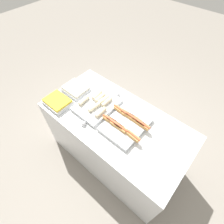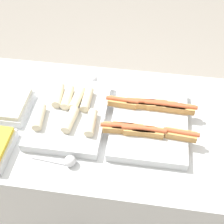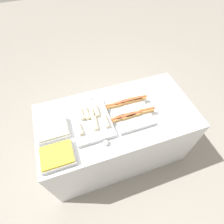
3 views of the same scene
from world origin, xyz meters
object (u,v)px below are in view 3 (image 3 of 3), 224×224
Objects in this scene: tray_wraps at (91,120)px; tray_side_back at (53,130)px; tray_hotdogs at (129,110)px; serving_spoon_far at (90,100)px; tray_side_front at (57,156)px; serving_spoon_near at (105,143)px.

tray_side_back is (-0.38, 0.00, 0.00)m from tray_wraps.
tray_hotdogs is 0.79m from tray_side_back.
tray_side_front is at bearing -128.24° from serving_spoon_far.
tray_hotdogs is 0.99× the size of tray_wraps.
serving_spoon_far is (0.00, 0.56, -0.00)m from serving_spoon_near.
tray_wraps is 0.29m from serving_spoon_far.
tray_hotdogs is 1.62× the size of tray_side_back.
tray_hotdogs reaches higher than tray_side_front.
tray_side_front is (-0.38, -0.27, 0.00)m from tray_wraps.
tray_side_back is 1.37× the size of serving_spoon_near.
serving_spoon_far is at bearing 89.83° from serving_spoon_near.
tray_side_front is at bearing -143.97° from tray_wraps.
tray_wraps reaches higher than tray_side_back.
serving_spoon_far is (0.06, 0.28, -0.01)m from tray_wraps.
tray_hotdogs reaches higher than tray_side_back.
tray_wraps is 2.20× the size of serving_spoon_far.
tray_side_back reaches higher than serving_spoon_near.
serving_spoon_near is at bearing -33.66° from tray_side_back.
serving_spoon_near is 0.98× the size of serving_spoon_far.
tray_wraps is at bearing 179.95° from tray_hotdogs.
tray_wraps is 2.24× the size of serving_spoon_near.
serving_spoon_near is 0.56m from serving_spoon_far.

